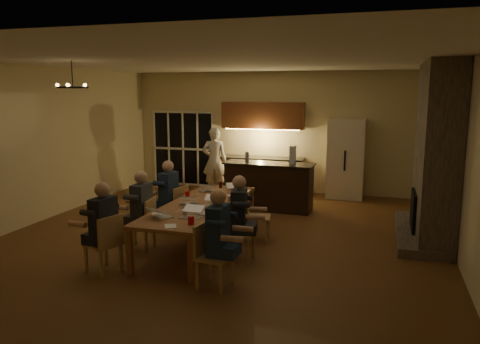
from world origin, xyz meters
name	(u,v)px	position (x,y,z in m)	size (l,w,h in m)	color
floor	(220,239)	(0.00, 0.00, 0.00)	(9.00, 9.00, 0.00)	brown
back_wall	(276,132)	(0.00, 4.52, 1.60)	(8.00, 0.04, 3.20)	#CCB890
left_wall	(33,145)	(-4.02, 0.00, 1.60)	(0.04, 9.00, 3.20)	#CCB890
right_wall	(466,163)	(4.02, 0.00, 1.60)	(0.04, 9.00, 3.20)	#CCB890
ceiling	(219,60)	(0.00, 0.00, 3.22)	(8.00, 9.00, 0.04)	white
french_doors	(184,149)	(-2.70, 4.47, 1.05)	(1.86, 0.08, 2.10)	black
fireplace	(436,152)	(3.70, 1.20, 1.60)	(0.58, 2.50, 3.20)	#675B51
kitchenette	(262,148)	(-0.30, 4.20, 1.20)	(2.24, 0.68, 2.40)	brown
refrigerator	(346,159)	(1.90, 4.15, 1.00)	(0.90, 0.68, 2.00)	#F0E3C8
dining_table	(200,224)	(-0.22, -0.41, 0.38)	(1.10, 3.24, 0.75)	#AB6D44
bar_island	(269,186)	(0.33, 2.39, 0.54)	(2.05, 0.68, 1.08)	black
chair_left_near	(103,243)	(-1.14, -2.00, 0.45)	(0.44, 0.44, 0.89)	tan
chair_left_mid	(140,224)	(-1.12, -0.93, 0.45)	(0.44, 0.44, 0.89)	tan
chair_left_far	(173,209)	(-1.04, 0.22, 0.45)	(0.44, 0.44, 0.89)	tan
chair_right_near	(215,256)	(0.65, -2.03, 0.45)	(0.44, 0.44, 0.89)	tan
chair_right_mid	(240,233)	(0.66, -0.92, 0.45)	(0.44, 0.44, 0.89)	tan
chair_right_far	(258,217)	(0.68, 0.14, 0.45)	(0.44, 0.44, 0.89)	tan
person_left_near	(104,228)	(-1.10, -2.02, 0.69)	(0.60, 0.60, 1.38)	#24282E
person_right_near	(218,238)	(0.68, -1.97, 0.69)	(0.60, 0.60, 1.38)	#1D3149
person_left_mid	(142,211)	(-1.06, -0.94, 0.69)	(0.60, 0.60, 1.38)	#3B4046
person_right_mid	(239,218)	(0.65, -0.89, 0.69)	(0.60, 0.60, 1.38)	#24282E
person_left_far	(169,196)	(-1.13, 0.22, 0.69)	(0.60, 0.60, 1.38)	#1D3149
standing_person	(215,161)	(-1.43, 3.59, 0.88)	(0.64, 0.42, 1.76)	silver
chandelier	(73,87)	(-2.39, -0.82, 2.75)	(0.53, 0.53, 0.03)	black
laptop_a	(162,210)	(-0.45, -1.40, 0.86)	(0.32, 0.28, 0.23)	silver
laptop_b	(191,211)	(-0.01, -1.31, 0.86)	(0.32, 0.28, 0.23)	silver
laptop_c	(189,197)	(-0.42, -0.44, 0.86)	(0.32, 0.28, 0.23)	silver
laptop_d	(213,200)	(0.06, -0.50, 0.86)	(0.32, 0.28, 0.23)	silver
laptop_e	(208,185)	(-0.47, 0.63, 0.86)	(0.32, 0.28, 0.23)	silver
laptop_f	(235,187)	(0.11, 0.61, 0.86)	(0.32, 0.28, 0.23)	silver
mug_front	(187,206)	(-0.28, -0.83, 0.80)	(0.08, 0.08, 0.10)	silver
mug_mid	(214,195)	(-0.16, 0.11, 0.80)	(0.07, 0.07, 0.10)	silver
mug_back	(203,190)	(-0.51, 0.46, 0.80)	(0.07, 0.07, 0.10)	silver
redcup_near	(191,220)	(0.14, -1.65, 0.81)	(0.09, 0.09, 0.12)	red
redcup_mid	(187,194)	(-0.62, -0.04, 0.81)	(0.08, 0.08, 0.12)	red
redcup_far	(231,186)	(-0.08, 0.91, 0.81)	(0.09, 0.09, 0.12)	red
can_silver	(185,211)	(-0.18, -1.16, 0.81)	(0.07, 0.07, 0.12)	#B2B2B7
can_cola	(221,185)	(-0.33, 0.97, 0.81)	(0.07, 0.07, 0.12)	#3F0F0C
can_right	(229,199)	(0.24, -0.17, 0.81)	(0.06, 0.06, 0.12)	#B2B2B7
plate_near	(204,213)	(0.11, -1.03, 0.76)	(0.25, 0.25, 0.02)	silver
plate_left	(159,214)	(-0.57, -1.28, 0.76)	(0.24, 0.24, 0.02)	silver
plate_far	(236,195)	(0.19, 0.38, 0.76)	(0.23, 0.23, 0.02)	silver
notepad	(170,226)	(-0.10, -1.85, 0.76)	(0.16, 0.23, 0.01)	white
bar_bottle	(247,157)	(-0.18, 2.36, 1.20)	(0.09, 0.09, 0.24)	#99999E
bar_blender	(293,155)	(0.87, 2.42, 1.28)	(0.13, 0.13, 0.40)	silver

